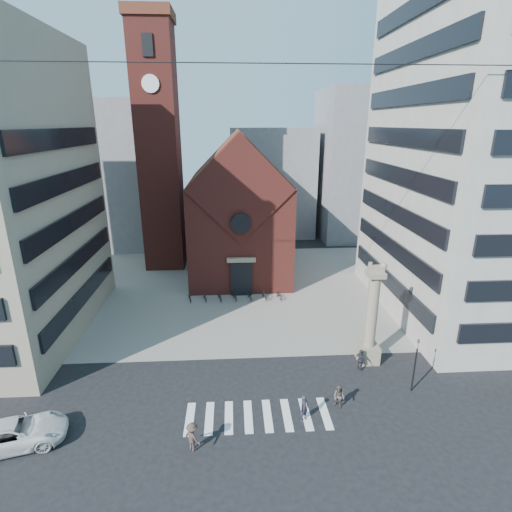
% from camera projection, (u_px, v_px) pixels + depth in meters
% --- Properties ---
extents(ground, '(120.00, 120.00, 0.00)m').
position_uv_depth(ground, '(248.00, 388.00, 29.60)').
color(ground, black).
rests_on(ground, ground).
extents(piazza, '(46.00, 30.00, 0.05)m').
position_uv_depth(piazza, '(241.00, 288.00, 47.58)').
color(piazza, gray).
rests_on(piazza, ground).
extents(zebra_crossing, '(10.20, 3.20, 0.01)m').
position_uv_depth(zebra_crossing, '(258.00, 416.00, 26.79)').
color(zebra_crossing, white).
rests_on(zebra_crossing, ground).
extents(church, '(12.00, 16.65, 18.00)m').
position_uv_depth(church, '(239.00, 212.00, 50.78)').
color(church, maroon).
rests_on(church, ground).
extents(campanile, '(5.50, 5.50, 31.20)m').
position_uv_depth(campanile, '(159.00, 148.00, 50.54)').
color(campanile, maroon).
rests_on(campanile, ground).
extents(building_right, '(18.00, 22.00, 32.00)m').
position_uv_depth(building_right, '(498.00, 153.00, 37.29)').
color(building_right, '#BAB5A8').
rests_on(building_right, ground).
extents(bg_block_left, '(16.00, 14.00, 22.00)m').
position_uv_depth(bg_block_left, '(110.00, 174.00, 62.83)').
color(bg_block_left, gray).
rests_on(bg_block_left, ground).
extents(bg_block_mid, '(14.00, 12.00, 18.00)m').
position_uv_depth(bg_block_mid, '(271.00, 181.00, 69.70)').
color(bg_block_mid, gray).
rests_on(bg_block_mid, ground).
extents(bg_block_right, '(16.00, 14.00, 24.00)m').
position_uv_depth(bg_block_right, '(368.00, 165.00, 66.84)').
color(bg_block_right, gray).
rests_on(bg_block_right, ground).
extents(lion_column, '(1.63, 1.60, 8.68)m').
position_uv_depth(lion_column, '(371.00, 323.00, 31.93)').
color(lion_column, gray).
rests_on(lion_column, ground).
extents(traffic_light, '(0.13, 0.16, 4.30)m').
position_uv_depth(traffic_light, '(415.00, 364.00, 28.63)').
color(traffic_light, black).
rests_on(traffic_light, ground).
extents(white_car, '(6.45, 4.18, 1.65)m').
position_uv_depth(white_car, '(15.00, 434.00, 24.15)').
color(white_car, silver).
rests_on(white_car, ground).
extents(pedestrian_0, '(0.82, 0.77, 1.88)m').
position_uv_depth(pedestrian_0, '(304.00, 408.00, 26.14)').
color(pedestrian_0, '#2C2736').
rests_on(pedestrian_0, ground).
extents(pedestrian_1, '(1.06, 1.06, 1.73)m').
position_uv_depth(pedestrian_1, '(339.00, 397.00, 27.33)').
color(pedestrian_1, '#514741').
rests_on(pedestrian_1, ground).
extents(pedestrian_2, '(0.84, 1.16, 1.82)m').
position_uv_depth(pedestrian_2, '(361.00, 360.00, 31.51)').
color(pedestrian_2, '#2B2C34').
rests_on(pedestrian_2, ground).
extents(pedestrian_3, '(1.39, 1.34, 1.90)m').
position_uv_depth(pedestrian_3, '(193.00, 437.00, 23.73)').
color(pedestrian_3, '#41312B').
rests_on(pedestrian_3, ground).
extents(scooter_0, '(0.97, 1.78, 0.89)m').
position_uv_depth(scooter_0, '(190.00, 297.00, 43.87)').
color(scooter_0, black).
rests_on(scooter_0, piazza).
extents(scooter_1, '(0.84, 1.70, 0.99)m').
position_uv_depth(scooter_1, '(205.00, 296.00, 43.95)').
color(scooter_1, black).
rests_on(scooter_1, piazza).
extents(scooter_2, '(0.97, 1.78, 0.89)m').
position_uv_depth(scooter_2, '(220.00, 296.00, 44.06)').
color(scooter_2, black).
rests_on(scooter_2, piazza).
extents(scooter_3, '(0.84, 1.70, 0.99)m').
position_uv_depth(scooter_3, '(235.00, 296.00, 44.14)').
color(scooter_3, black).
rests_on(scooter_3, piazza).
extents(scooter_4, '(0.97, 1.78, 0.89)m').
position_uv_depth(scooter_4, '(250.00, 296.00, 44.25)').
color(scooter_4, black).
rests_on(scooter_4, piazza).
extents(scooter_5, '(0.84, 1.70, 0.99)m').
position_uv_depth(scooter_5, '(265.00, 295.00, 44.34)').
color(scooter_5, black).
rests_on(scooter_5, piazza).
extents(scooter_6, '(0.97, 1.78, 0.89)m').
position_uv_depth(scooter_6, '(279.00, 295.00, 44.45)').
color(scooter_6, black).
rests_on(scooter_6, piazza).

